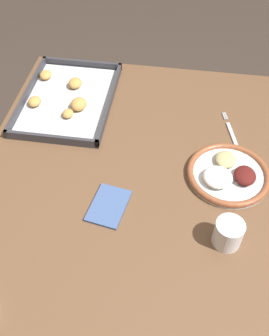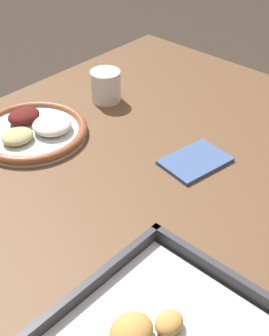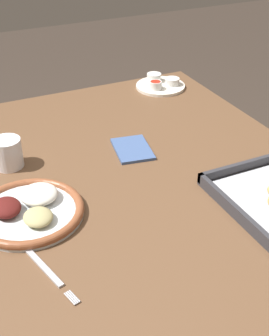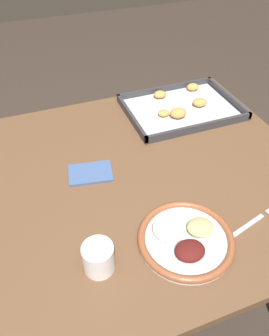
# 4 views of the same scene
# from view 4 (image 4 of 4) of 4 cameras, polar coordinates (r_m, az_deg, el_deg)

# --- Properties ---
(ground_plane) EXTENTS (8.00, 8.00, 0.00)m
(ground_plane) POSITION_cam_4_polar(r_m,az_deg,el_deg) (1.62, -0.53, -20.74)
(ground_plane) COLOR #382D26
(dining_table) EXTENTS (1.16, 0.95, 0.74)m
(dining_table) POSITION_cam_4_polar(r_m,az_deg,el_deg) (1.09, -0.74, -5.34)
(dining_table) COLOR brown
(dining_table) RESTS_ON ground_plane
(dinner_plate) EXTENTS (0.25, 0.25, 0.04)m
(dinner_plate) POSITION_cam_4_polar(r_m,az_deg,el_deg) (0.86, 8.80, -11.97)
(dinner_plate) COLOR silver
(dinner_plate) RESTS_ON dining_table
(fork) EXTENTS (0.21, 0.07, 0.00)m
(fork) POSITION_cam_4_polar(r_m,az_deg,el_deg) (0.93, 18.94, -9.59)
(fork) COLOR #B2B2B7
(fork) RESTS_ON dining_table
(baking_tray) EXTENTS (0.43, 0.31, 0.04)m
(baking_tray) POSITION_cam_4_polar(r_m,az_deg,el_deg) (1.33, 8.15, 10.43)
(baking_tray) COLOR #333338
(baking_tray) RESTS_ON dining_table
(drinking_cup) EXTENTS (0.07, 0.07, 0.08)m
(drinking_cup) POSITION_cam_4_polar(r_m,az_deg,el_deg) (0.79, -6.28, -15.29)
(drinking_cup) COLOR white
(drinking_cup) RESTS_ON dining_table
(napkin) EXTENTS (0.15, 0.12, 0.01)m
(napkin) POSITION_cam_4_polar(r_m,az_deg,el_deg) (1.03, -7.69, -0.86)
(napkin) COLOR #3F598C
(napkin) RESTS_ON dining_table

